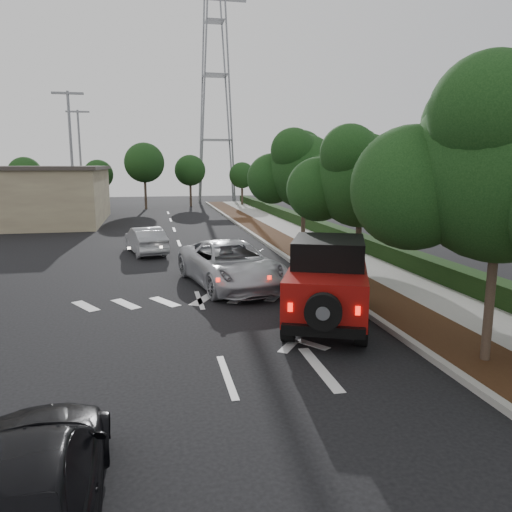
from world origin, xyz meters
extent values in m
plane|color=black|center=(0.00, 0.00, 0.00)|extent=(120.00, 120.00, 0.00)
cube|color=#9E9B93|center=(4.60, 12.00, 0.07)|extent=(0.20, 70.00, 0.15)
cube|color=black|center=(5.60, 12.00, 0.06)|extent=(1.80, 70.00, 0.12)
cube|color=gray|center=(7.50, 12.00, 0.06)|extent=(2.00, 70.00, 0.12)
cube|color=black|center=(8.90, 12.00, 0.40)|extent=(0.80, 70.00, 0.80)
cylinder|color=black|center=(2.86, 4.39, 0.45)|extent=(0.63, 0.94, 0.89)
cylinder|color=black|center=(4.47, 3.73, 0.45)|extent=(0.63, 0.94, 0.89)
cylinder|color=black|center=(1.80, 1.79, 0.45)|extent=(0.63, 0.94, 0.89)
cylinder|color=black|center=(3.42, 1.13, 0.45)|extent=(0.63, 0.94, 0.89)
cube|color=maroon|center=(3.14, 2.76, 1.06)|extent=(3.42, 4.58, 1.12)
cube|color=black|center=(3.26, 3.07, 1.98)|extent=(2.57, 2.80, 0.71)
cube|color=maroon|center=(3.73, 4.21, 0.97)|extent=(2.07, 1.74, 0.92)
cube|color=black|center=(2.33, 0.76, 0.56)|extent=(1.84, 0.90, 0.25)
cylinder|color=black|center=(2.27, 0.62, 1.06)|extent=(0.88, 0.55, 0.85)
cube|color=#FF190C|center=(1.64, 1.11, 1.06)|extent=(0.12, 0.08, 0.20)
cube|color=#FF190C|center=(3.06, 0.54, 1.06)|extent=(0.12, 0.08, 0.20)
imported|color=#B3B5BB|center=(1.29, 7.69, 0.79)|extent=(3.69, 6.12, 1.59)
imported|color=black|center=(-2.93, -3.93, 0.65)|extent=(2.01, 4.53, 1.29)
imported|color=#9C9DA3|center=(-1.75, 15.09, 0.65)|extent=(2.21, 4.16, 1.30)
imported|color=#999CA0|center=(-7.92, 26.60, 0.79)|extent=(4.75, 2.16, 1.58)
camera|label=1|loc=(-1.38, -9.55, 4.29)|focal=35.00mm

